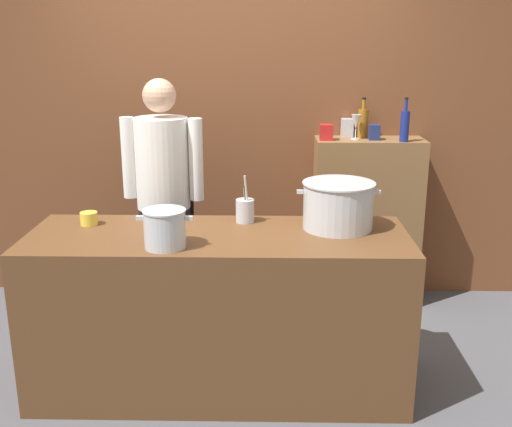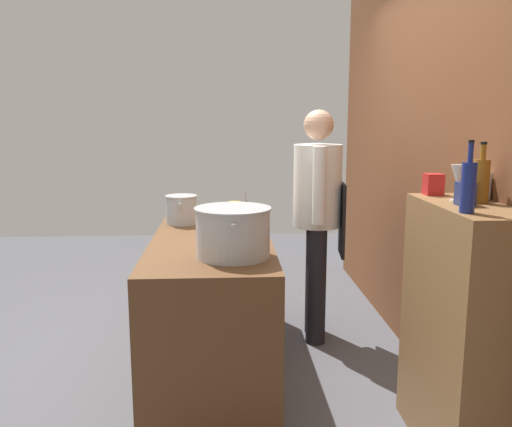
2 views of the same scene
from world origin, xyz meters
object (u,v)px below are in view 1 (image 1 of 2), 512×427
object	(u,v)px
butter_jar	(89,218)
spice_tin_navy	(374,132)
utensil_crock	(245,210)
chef	(164,188)
spice_tin_silver	(347,128)
stockpot_large	(338,205)
wine_bottle_cobalt	(405,125)
spice_tin_red	(326,132)
wine_bottle_amber	(363,122)
stockpot_small	(165,229)
wine_glass_short	(356,123)

from	to	relation	value
butter_jar	spice_tin_navy	distance (m)	2.02
spice_tin_navy	utensil_crock	bearing A→B (deg)	-132.71
chef	spice_tin_navy	xyz separation A→B (m)	(1.41, 0.42, 0.30)
chef	spice_tin_silver	distance (m)	1.39
stockpot_large	spice_tin_silver	size ratio (longest dim) A/B	3.53
utensil_crock	spice_tin_navy	xyz separation A→B (m)	(0.86, 0.93, 0.30)
stockpot_large	wine_bottle_cobalt	world-z (taller)	wine_bottle_cobalt
butter_jar	spice_tin_red	bearing A→B (deg)	35.35
stockpot_large	butter_jar	size ratio (longest dim) A/B	4.70
wine_bottle_amber	wine_bottle_cobalt	distance (m)	0.31
stockpot_small	spice_tin_navy	distance (m)	1.87
chef	wine_glass_short	size ratio (longest dim) A/B	9.65
wine_bottle_cobalt	chef	bearing A→B (deg)	-168.01
wine_bottle_cobalt	wine_glass_short	bearing A→B (deg)	163.51
chef	wine_bottle_amber	distance (m)	1.48
wine_bottle_amber	spice_tin_silver	distance (m)	0.12
stockpot_large	spice_tin_navy	distance (m)	1.12
stockpot_large	wine_bottle_amber	xyz separation A→B (m)	(0.29, 1.14, 0.29)
spice_tin_red	spice_tin_navy	xyz separation A→B (m)	(0.33, 0.02, -0.00)
wine_glass_short	spice_tin_silver	distance (m)	0.14
stockpot_small	wine_bottle_amber	size ratio (longest dim) A/B	0.99
chef	stockpot_small	size ratio (longest dim) A/B	5.99
wine_bottle_amber	stockpot_large	bearing A→B (deg)	-104.27
wine_bottle_cobalt	spice_tin_silver	distance (m)	0.42
utensil_crock	spice_tin_red	xyz separation A→B (m)	(0.53, 0.92, 0.30)
wine_bottle_amber	wine_bottle_cobalt	size ratio (longest dim) A/B	0.94
spice_tin_silver	wine_bottle_cobalt	bearing A→B (deg)	-31.35
butter_jar	chef	bearing A→B (deg)	61.48
wine_bottle_amber	wine_glass_short	world-z (taller)	wine_bottle_amber
wine_bottle_cobalt	spice_tin_red	bearing A→B (deg)	173.19
wine_bottle_amber	wine_glass_short	xyz separation A→B (m)	(-0.06, -0.08, 0.01)
stockpot_large	utensil_crock	distance (m)	0.52
wine_bottle_cobalt	wine_glass_short	xyz separation A→B (m)	(-0.32, 0.09, 0.00)
stockpot_large	butter_jar	distance (m)	1.37
chef	wine_bottle_cobalt	bearing A→B (deg)	-161.23
utensil_crock	spice_tin_red	distance (m)	1.10
wine_bottle_cobalt	utensil_crock	bearing A→B (deg)	-140.88
wine_bottle_amber	spice_tin_silver	size ratio (longest dim) A/B	2.20
stockpot_large	butter_jar	world-z (taller)	stockpot_large
spice_tin_silver	stockpot_large	bearing A→B (deg)	-98.90
chef	spice_tin_silver	world-z (taller)	chef
stockpot_small	wine_bottle_cobalt	distance (m)	1.95
wine_bottle_cobalt	spice_tin_silver	world-z (taller)	wine_bottle_cobalt
chef	spice_tin_red	world-z (taller)	chef
chef	spice_tin_red	distance (m)	1.19
spice_tin_silver	spice_tin_navy	world-z (taller)	spice_tin_silver
utensil_crock	spice_tin_red	world-z (taller)	spice_tin_red
wine_glass_short	wine_bottle_cobalt	bearing A→B (deg)	-16.49
wine_bottle_cobalt	stockpot_large	bearing A→B (deg)	-119.62
stockpot_large	spice_tin_red	bearing A→B (deg)	88.78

